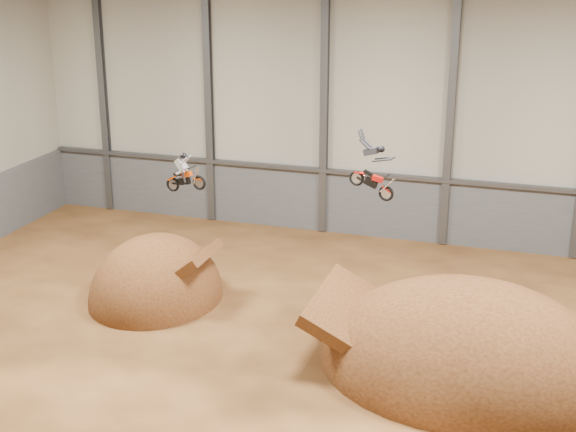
# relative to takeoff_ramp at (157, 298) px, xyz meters

# --- Properties ---
(floor) EXTENTS (40.00, 40.00, 0.00)m
(floor) POSITION_rel_takeoff_ramp_xyz_m (8.09, -3.78, 0.00)
(floor) COLOR #4C2D14
(floor) RESTS_ON ground
(back_wall) EXTENTS (40.00, 0.10, 14.00)m
(back_wall) POSITION_rel_takeoff_ramp_xyz_m (8.09, 11.22, 7.00)
(back_wall) COLOR #A7A494
(back_wall) RESTS_ON ground
(lower_band_back) EXTENTS (39.80, 0.18, 3.50)m
(lower_band_back) POSITION_rel_takeoff_ramp_xyz_m (8.09, 11.12, 1.75)
(lower_band_back) COLOR #54575C
(lower_band_back) RESTS_ON ground
(steel_rail) EXTENTS (39.80, 0.35, 0.20)m
(steel_rail) POSITION_rel_takeoff_ramp_xyz_m (8.09, 10.97, 3.55)
(steel_rail) COLOR #47494F
(steel_rail) RESTS_ON lower_band_back
(steel_column_0) EXTENTS (0.40, 0.36, 13.90)m
(steel_column_0) POSITION_rel_takeoff_ramp_xyz_m (-8.57, 11.02, 7.00)
(steel_column_0) COLOR #47494F
(steel_column_0) RESTS_ON ground
(steel_column_1) EXTENTS (0.40, 0.36, 13.90)m
(steel_column_1) POSITION_rel_takeoff_ramp_xyz_m (-1.91, 11.02, 7.00)
(steel_column_1) COLOR #47494F
(steel_column_1) RESTS_ON ground
(steel_column_2) EXTENTS (0.40, 0.36, 13.90)m
(steel_column_2) POSITION_rel_takeoff_ramp_xyz_m (4.76, 11.02, 7.00)
(steel_column_2) COLOR #47494F
(steel_column_2) RESTS_ON ground
(steel_column_3) EXTENTS (0.40, 0.36, 13.90)m
(steel_column_3) POSITION_rel_takeoff_ramp_xyz_m (11.43, 11.02, 7.00)
(steel_column_3) COLOR #47494F
(steel_column_3) RESTS_ON ground
(takeoff_ramp) EXTENTS (5.86, 6.76, 5.86)m
(takeoff_ramp) POSITION_rel_takeoff_ramp_xyz_m (0.00, 0.00, 0.00)
(takeoff_ramp) COLOR #442411
(takeoff_ramp) RESTS_ON ground
(landing_ramp) EXTENTS (10.99, 9.72, 6.34)m
(landing_ramp) POSITION_rel_takeoff_ramp_xyz_m (13.94, -2.05, 0.00)
(landing_ramp) COLOR #442411
(landing_ramp) RESTS_ON ground
(fmx_rider_a) EXTENTS (2.33, 1.06, 2.10)m
(fmx_rider_a) POSITION_rel_takeoff_ramp_xyz_m (1.81, -0.15, 6.19)
(fmx_rider_a) COLOR #D43F06
(fmx_rider_b) EXTENTS (3.24, 1.25, 2.94)m
(fmx_rider_b) POSITION_rel_takeoff_ramp_xyz_m (9.67, -0.29, 7.09)
(fmx_rider_b) COLOR red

